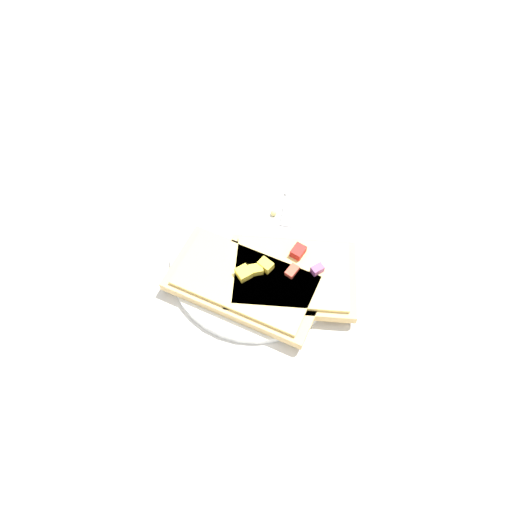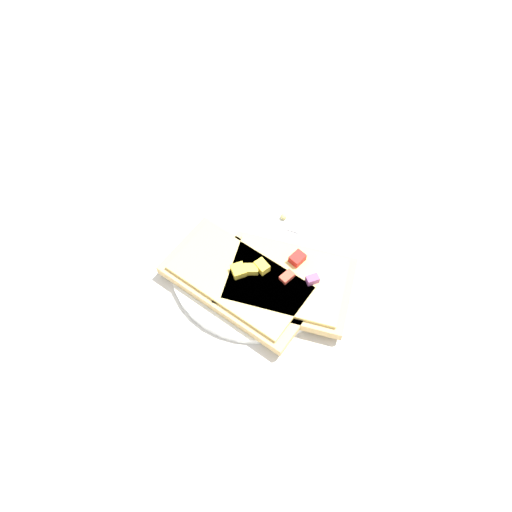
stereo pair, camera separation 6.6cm
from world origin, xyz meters
name	(u,v)px [view 2 (the right image)]	position (x,y,z in m)	size (l,w,h in m)	color
ground_plane	(256,264)	(0.00, 0.00, 0.00)	(4.00, 4.00, 0.00)	beige
plate	(256,262)	(0.00, 0.00, 0.01)	(0.23, 0.23, 0.01)	white
fork	(238,247)	(0.00, -0.03, 0.01)	(0.19, 0.11, 0.01)	#B7B7BC
knife	(291,237)	(-0.06, 0.01, 0.01)	(0.18, 0.09, 0.01)	#B7B7BC
pizza_slice_main	(240,281)	(0.04, 0.01, 0.02)	(0.13, 0.21, 0.03)	tan
pizza_slice_corner	(285,283)	(0.00, 0.05, 0.02)	(0.18, 0.20, 0.03)	tan
crumb_scatter	(268,249)	(-0.02, 0.00, 0.02)	(0.10, 0.05, 0.01)	tan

